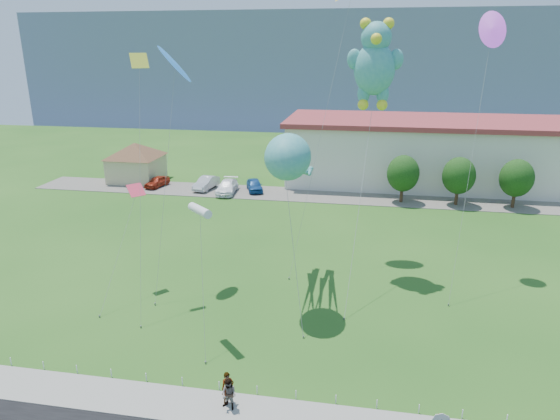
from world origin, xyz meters
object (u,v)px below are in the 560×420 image
(parked_car_red, at_px, (157,182))
(parked_car_white, at_px, (227,187))
(pavilion, at_px, (136,158))
(parked_car_silver, at_px, (206,183))
(pedestrian_right, at_px, (229,394))
(teddy_bear_kite, at_px, (375,62))
(warehouse, at_px, (530,154))
(parked_car_blue, at_px, (254,185))
(octopus_kite, at_px, (291,164))
(pedestrian_left, at_px, (228,388))

(parked_car_red, height_order, parked_car_white, parked_car_white)
(pavilion, bearing_deg, parked_car_silver, -14.11)
(pedestrian_right, relative_size, teddy_bear_kite, 0.09)
(pedestrian_right, relative_size, parked_car_silver, 0.35)
(pavilion, xyz_separation_m, warehouse, (50.00, 6.00, 1.10))
(warehouse, bearing_deg, parked_car_blue, -165.94)
(octopus_kite, bearing_deg, parked_car_white, 114.89)
(warehouse, bearing_deg, teddy_bear_kite, -124.93)
(parked_car_silver, relative_size, teddy_bear_kite, 0.25)
(parked_car_blue, bearing_deg, pedestrian_left, -98.97)
(pedestrian_right, bearing_deg, pavilion, 141.44)
(parked_car_red, distance_m, teddy_bear_kite, 36.13)
(warehouse, height_order, parked_car_white, warehouse)
(parked_car_blue, bearing_deg, warehouse, -5.77)
(pedestrian_right, height_order, teddy_bear_kite, teddy_bear_kite)
(pedestrian_right, distance_m, parked_car_blue, 39.01)
(pedestrian_left, relative_size, parked_car_red, 0.44)
(pedestrian_right, bearing_deg, parked_car_blue, 121.97)
(pedestrian_left, distance_m, parked_car_white, 37.88)
(pavilion, bearing_deg, pedestrian_left, -59.47)
(parked_car_white, bearing_deg, pedestrian_right, -77.78)
(pedestrian_left, xyz_separation_m, octopus_kite, (1.28, 11.38, 8.76))
(warehouse, bearing_deg, parked_car_red, -169.30)
(warehouse, bearing_deg, octopus_kite, -125.57)
(pedestrian_left, xyz_separation_m, teddy_bear_kite, (6.32, 17.75, 14.89))
(pedestrian_left, height_order, parked_car_blue, pedestrian_left)
(warehouse, xyz_separation_m, teddy_bear_kite, (-19.92, -28.53, 11.72))
(parked_car_silver, height_order, parked_car_white, parked_car_silver)
(pedestrian_right, bearing_deg, parked_car_silver, 130.55)
(warehouse, xyz_separation_m, pedestrian_left, (-26.24, -46.28, -3.17))
(pavilion, relative_size, parked_car_silver, 1.99)
(parked_car_silver, xyz_separation_m, teddy_bear_kite, (19.69, -19.92, 15.03))
(pedestrian_left, bearing_deg, parked_car_blue, 71.99)
(pavilion, bearing_deg, octopus_kite, -49.09)
(pavilion, distance_m, pedestrian_right, 47.25)
(pedestrian_left, xyz_separation_m, pedestrian_right, (0.18, -0.40, -0.03))
(octopus_kite, height_order, teddy_bear_kite, teddy_bear_kite)
(parked_car_blue, height_order, octopus_kite, octopus_kite)
(warehouse, distance_m, parked_car_white, 38.03)
(pedestrian_left, xyz_separation_m, parked_car_silver, (-13.37, 37.67, -0.13))
(parked_car_red, bearing_deg, teddy_bear_kite, -23.62)
(parked_car_red, relative_size, teddy_bear_kite, 0.21)
(parked_car_red, relative_size, parked_car_white, 0.75)
(parked_car_white, bearing_deg, parked_car_blue, 21.52)
(pavilion, relative_size, teddy_bear_kite, 0.49)
(pedestrian_left, height_order, parked_car_white, pedestrian_left)
(pavilion, relative_size, warehouse, 0.15)
(parked_car_silver, relative_size, parked_car_blue, 1.09)
(teddy_bear_kite, bearing_deg, warehouse, 55.07)
(warehouse, height_order, parked_car_red, warehouse)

